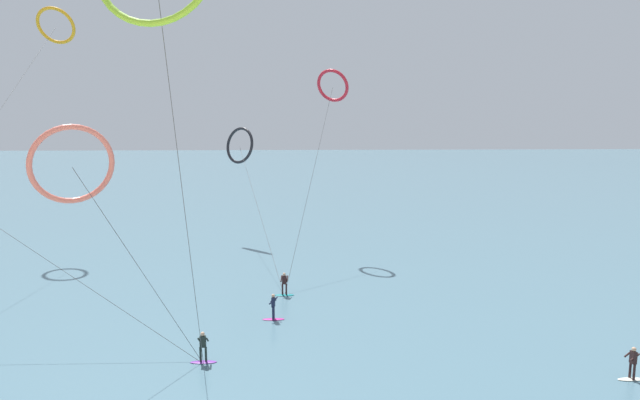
% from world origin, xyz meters
% --- Properties ---
extents(sea_water, '(400.00, 200.00, 0.08)m').
position_xyz_m(sea_water, '(0.00, 107.43, 0.04)').
color(sea_water, slate).
rests_on(sea_water, ground).
extents(surfer_magenta, '(1.40, 0.62, 1.70)m').
position_xyz_m(surfer_magenta, '(-2.82, 26.01, 0.82)').
color(surfer_magenta, '#CC288E').
rests_on(surfer_magenta, ground).
extents(surfer_teal, '(1.40, 0.60, 1.70)m').
position_xyz_m(surfer_teal, '(-2.22, 30.90, 0.82)').
color(surfer_teal, teal).
rests_on(surfer_teal, ground).
extents(surfer_ivory, '(1.40, 0.61, 1.70)m').
position_xyz_m(surfer_ivory, '(15.16, 16.93, 0.82)').
color(surfer_ivory, silver).
rests_on(surfer_ivory, ground).
extents(surfer_violet, '(1.40, 0.57, 1.70)m').
position_xyz_m(surfer_violet, '(-6.28, 19.83, 0.82)').
color(surfer_violet, purple).
rests_on(surfer_violet, ground).
extents(kite_coral, '(7.62, 3.07, 12.65)m').
position_xyz_m(kite_coral, '(-11.90, 18.47, 10.70)').
color(kite_coral, '#EA7260').
rests_on(kite_coral, ground).
extents(kite_charcoal, '(6.70, 20.94, 11.87)m').
position_xyz_m(kite_charcoal, '(-7.11, 50.15, 9.95)').
color(kite_charcoal, black).
rests_on(kite_charcoal, ground).
extents(kite_crimson, '(6.23, 16.22, 17.38)m').
position_xyz_m(kite_crimson, '(2.20, 45.59, 15.78)').
color(kite_crimson, red).
rests_on(kite_crimson, ground).
extents(kite_amber, '(4.87, 38.38, 23.44)m').
position_xyz_m(kite_amber, '(-24.67, 49.29, 21.65)').
color(kite_amber, orange).
rests_on(kite_amber, ground).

